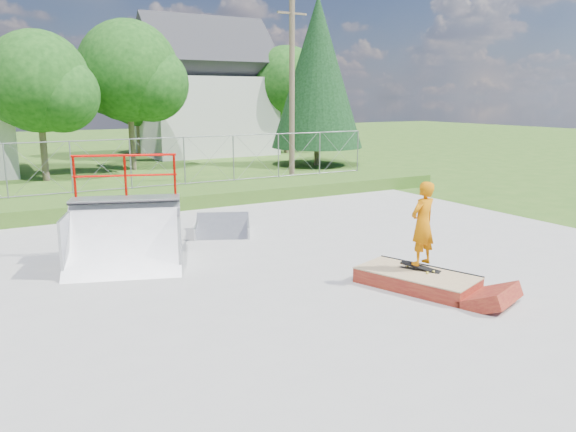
% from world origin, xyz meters
% --- Properties ---
extents(ground, '(120.00, 120.00, 0.00)m').
position_xyz_m(ground, '(0.00, 0.00, 0.00)').
color(ground, '#2F5819').
rests_on(ground, ground).
extents(concrete_pad, '(20.00, 16.00, 0.04)m').
position_xyz_m(concrete_pad, '(0.00, 0.00, 0.02)').
color(concrete_pad, '#9B9B98').
rests_on(concrete_pad, ground).
extents(grass_berm, '(24.00, 3.00, 0.50)m').
position_xyz_m(grass_berm, '(0.00, 9.50, 0.25)').
color(grass_berm, '#2F5819').
rests_on(grass_berm, ground).
extents(grind_box, '(1.82, 2.54, 0.34)m').
position_xyz_m(grind_box, '(2.48, -1.62, 0.17)').
color(grind_box, maroon).
rests_on(grind_box, concrete_pad).
extents(quarter_pipe, '(2.97, 2.74, 2.43)m').
position_xyz_m(quarter_pipe, '(-2.19, 2.59, 1.22)').
color(quarter_pipe, '#A5A7AD').
rests_on(quarter_pipe, concrete_pad).
extents(flat_bank_ramp, '(1.98, 2.03, 0.45)m').
position_xyz_m(flat_bank_ramp, '(0.91, 4.42, 0.23)').
color(flat_bank_ramp, '#A5A7AD').
rests_on(flat_bank_ramp, concrete_pad).
extents(skateboard, '(0.61, 0.79, 0.13)m').
position_xyz_m(skateboard, '(2.65, -1.53, 0.39)').
color(skateboard, black).
rests_on(skateboard, grind_box).
extents(skater, '(0.67, 0.50, 1.67)m').
position_xyz_m(skater, '(2.65, -1.53, 1.22)').
color(skater, '#CD6B04').
rests_on(skater, grind_box).
extents(chain_link_fence, '(20.00, 0.06, 1.80)m').
position_xyz_m(chain_link_fence, '(0.00, 10.50, 1.40)').
color(chain_link_fence, gray).
rests_on(chain_link_fence, grass_berm).
extents(gable_house, '(8.40, 6.08, 8.94)m').
position_xyz_m(gable_house, '(9.00, 26.00, 3.84)').
color(gable_house, '#B9B9B4').
rests_on(gable_house, ground).
extents(utility_pole, '(0.24, 0.24, 8.00)m').
position_xyz_m(utility_pole, '(7.50, 12.00, 4.00)').
color(utility_pole, brown).
rests_on(utility_pole, ground).
extents(tree_left_near, '(4.76, 4.48, 6.65)m').
position_xyz_m(tree_left_near, '(-1.75, 17.83, 4.24)').
color(tree_left_near, brown).
rests_on(tree_left_near, ground).
extents(tree_center, '(5.44, 5.12, 7.60)m').
position_xyz_m(tree_center, '(2.78, 19.81, 4.85)').
color(tree_center, brown).
rests_on(tree_center, ground).
extents(tree_right_far, '(5.10, 4.80, 7.12)m').
position_xyz_m(tree_right_far, '(14.27, 23.82, 4.54)').
color(tree_right_far, brown).
rests_on(tree_right_far, ground).
extents(tree_back_mid, '(4.08, 3.84, 5.70)m').
position_xyz_m(tree_back_mid, '(5.21, 27.86, 3.63)').
color(tree_back_mid, brown).
rests_on(tree_back_mid, ground).
extents(conifer_tree, '(5.04, 5.04, 9.10)m').
position_xyz_m(conifer_tree, '(12.00, 17.00, 5.05)').
color(conifer_tree, brown).
rests_on(conifer_tree, ground).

